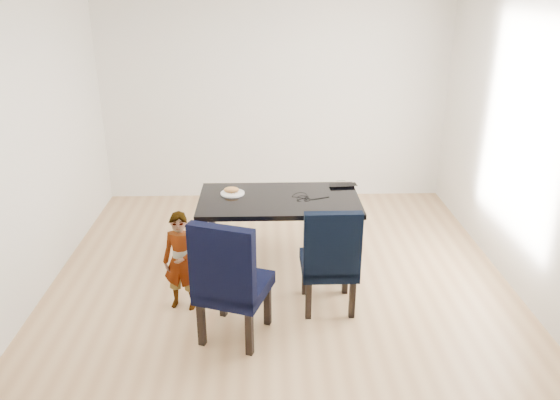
{
  "coord_description": "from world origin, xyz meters",
  "views": [
    {
      "loc": [
        -0.14,
        -4.55,
        2.77
      ],
      "look_at": [
        0.0,
        0.2,
        0.85
      ],
      "focal_mm": 35.0,
      "sensor_mm": 36.0,
      "label": 1
    }
  ],
  "objects_px": {
    "laptop": "(342,184)",
    "dining_table": "(279,232)",
    "chair_left": "(234,277)",
    "child": "(181,261)",
    "chair_right": "(329,256)",
    "plate": "(233,193)"
  },
  "relations": [
    {
      "from": "laptop",
      "to": "dining_table",
      "type": "bearing_deg",
      "value": 22.55
    },
    {
      "from": "dining_table",
      "to": "chair_left",
      "type": "bearing_deg",
      "value": -108.38
    },
    {
      "from": "chair_left",
      "to": "dining_table",
      "type": "bearing_deg",
      "value": 91.13
    },
    {
      "from": "chair_left",
      "to": "child",
      "type": "relative_size",
      "value": 1.18
    },
    {
      "from": "chair_left",
      "to": "child",
      "type": "xyz_separation_m",
      "value": [
        -0.49,
        0.43,
        -0.08
      ]
    },
    {
      "from": "chair_right",
      "to": "child",
      "type": "height_order",
      "value": "chair_right"
    },
    {
      "from": "chair_left",
      "to": "plate",
      "type": "distance_m",
      "value": 1.34
    },
    {
      "from": "chair_left",
      "to": "child",
      "type": "bearing_deg",
      "value": 158.19
    },
    {
      "from": "chair_left",
      "to": "plate",
      "type": "bearing_deg",
      "value": 112.74
    },
    {
      "from": "chair_left",
      "to": "chair_right",
      "type": "bearing_deg",
      "value": 46.45
    },
    {
      "from": "plate",
      "to": "chair_left",
      "type": "bearing_deg",
      "value": -86.77
    },
    {
      "from": "plate",
      "to": "laptop",
      "type": "xyz_separation_m",
      "value": [
        1.15,
        0.22,
        0.0
      ]
    },
    {
      "from": "dining_table",
      "to": "laptop",
      "type": "height_order",
      "value": "laptop"
    },
    {
      "from": "dining_table",
      "to": "chair_left",
      "type": "height_order",
      "value": "chair_left"
    },
    {
      "from": "dining_table",
      "to": "plate",
      "type": "xyz_separation_m",
      "value": [
        -0.47,
        0.13,
        0.38
      ]
    },
    {
      "from": "dining_table",
      "to": "chair_right",
      "type": "bearing_deg",
      "value": -61.79
    },
    {
      "from": "child",
      "to": "laptop",
      "type": "relative_size",
      "value": 3.19
    },
    {
      "from": "child",
      "to": "plate",
      "type": "height_order",
      "value": "child"
    },
    {
      "from": "chair_left",
      "to": "plate",
      "type": "relative_size",
      "value": 4.46
    },
    {
      "from": "dining_table",
      "to": "laptop",
      "type": "relative_size",
      "value": 5.54
    },
    {
      "from": "chair_left",
      "to": "laptop",
      "type": "xyz_separation_m",
      "value": [
        1.08,
        1.54,
        0.22
      ]
    },
    {
      "from": "chair_left",
      "to": "chair_right",
      "type": "xyz_separation_m",
      "value": [
        0.82,
        0.41,
        -0.04
      ]
    }
  ]
}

